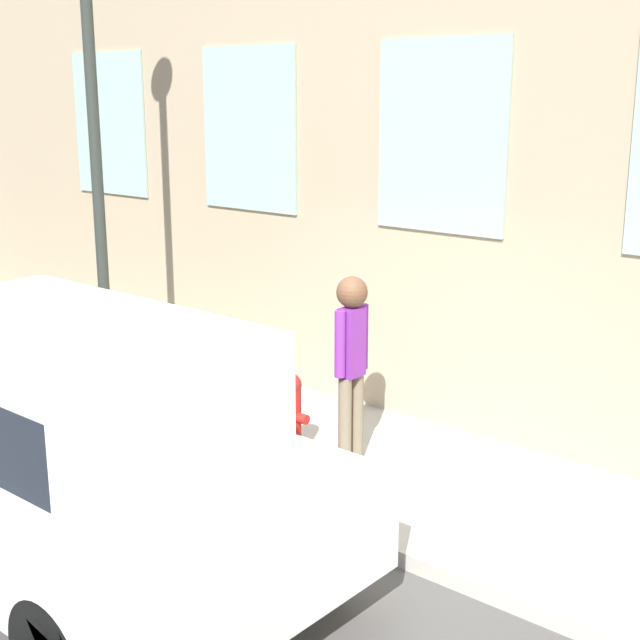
{
  "coord_description": "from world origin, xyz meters",
  "views": [
    {
      "loc": [
        -4.86,
        -4.63,
        3.4
      ],
      "look_at": [
        0.86,
        0.23,
        1.47
      ],
      "focal_mm": 50.0,
      "sensor_mm": 36.0,
      "label": 1
    }
  ],
  "objects": [
    {
      "name": "ground_plane",
      "position": [
        0.0,
        0.0,
        0.0
      ],
      "size": [
        80.0,
        80.0,
        0.0
      ],
      "primitive_type": "plane",
      "color": "#514F4C"
    },
    {
      "name": "person",
      "position": [
        1.03,
        0.01,
        1.17
      ],
      "size": [
        0.42,
        0.28,
        1.72
      ],
      "rotation": [
        0.0,
        0.0,
        2.74
      ],
      "color": "#726651",
      "rests_on": "sidewalk"
    },
    {
      "name": "fire_hydrant",
      "position": [
        0.69,
        0.45,
        0.57
      ],
      "size": [
        0.3,
        0.42,
        0.85
      ],
      "color": "red",
      "rests_on": "sidewalk"
    },
    {
      "name": "parked_truck_white_near",
      "position": [
        -1.54,
        0.74,
        1.05
      ],
      "size": [
        2.09,
        4.77,
        1.85
      ],
      "color": "black",
      "rests_on": "ground_plane"
    },
    {
      "name": "street_lamp",
      "position": [
        0.67,
        3.07,
        3.47
      ],
      "size": [
        0.36,
        0.36,
        5.36
      ],
      "color": "#2D332D",
      "rests_on": "sidewalk"
    },
    {
      "name": "sidewalk",
      "position": [
        1.18,
        0.0,
        0.07
      ],
      "size": [
        2.36,
        60.0,
        0.13
      ],
      "color": "#B2ADA3",
      "rests_on": "ground_plane"
    }
  ]
}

